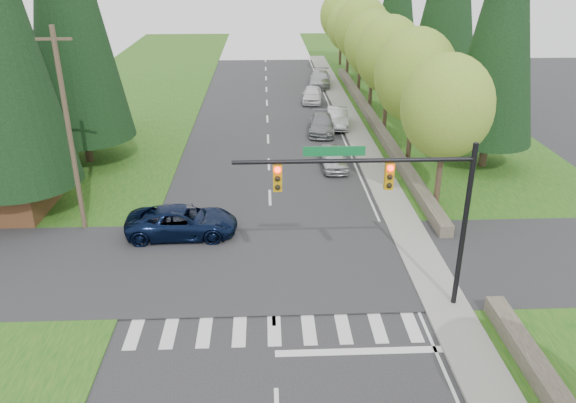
{
  "coord_description": "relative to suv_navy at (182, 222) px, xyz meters",
  "views": [
    {
      "loc": [
        -0.21,
        -14.02,
        12.98
      ],
      "look_at": [
        0.75,
        8.66,
        2.8
      ],
      "focal_mm": 35.0,
      "sensor_mm": 36.0,
      "label": 1
    }
  ],
  "objects": [
    {
      "name": "grass_east",
      "position": [
        17.38,
        9.0,
        -0.72
      ],
      "size": [
        14.0,
        110.0,
        0.06
      ],
      "primitive_type": "cube",
      "color": "#194F15",
      "rests_on": "ground"
    },
    {
      "name": "decid_tree_6",
      "position": [
        13.58,
        45.0,
        5.11
      ],
      "size": [
        5.2,
        5.2,
        8.86
      ],
      "color": "#38281C",
      "rests_on": "ground"
    },
    {
      "name": "parked_car_c",
      "position": [
        9.98,
        18.5,
        -0.0
      ],
      "size": [
        2.0,
        4.68,
        1.5
      ],
      "primitive_type": "imported",
      "rotation": [
        0.0,
        0.0,
        -0.09
      ],
      "color": "#BBBBC0",
      "rests_on": "ground"
    },
    {
      "name": "sidewalk_east",
      "position": [
        11.28,
        11.0,
        -0.69
      ],
      "size": [
        1.8,
        80.0,
        0.13
      ],
      "primitive_type": "cube",
      "color": "gray",
      "rests_on": "ground"
    },
    {
      "name": "traffic_signal",
      "position": [
        8.75,
        -6.5,
        4.23
      ],
      "size": [
        8.7,
        0.37,
        6.8
      ],
      "color": "black",
      "rests_on": "ground"
    },
    {
      "name": "conifer_e_a",
      "position": [
        18.38,
        9.0,
        9.04
      ],
      "size": [
        5.44,
        5.44,
        17.8
      ],
      "color": "#38281C",
      "rests_on": "ground"
    },
    {
      "name": "parked_car_a",
      "position": [
        8.58,
        9.18,
        -0.08
      ],
      "size": [
        1.66,
        4.0,
        1.35
      ],
      "primitive_type": "imported",
      "rotation": [
        0.0,
        0.0,
        0.01
      ],
      "color": "silver",
      "rests_on": "ground"
    },
    {
      "name": "decid_tree_2",
      "position": [
        13.48,
        17.0,
        5.17
      ],
      "size": [
        5.0,
        5.0,
        8.82
      ],
      "color": "#38281C",
      "rests_on": "ground"
    },
    {
      "name": "decid_tree_0",
      "position": [
        13.58,
        3.0,
        4.84
      ],
      "size": [
        4.8,
        4.8,
        8.37
      ],
      "color": "#38281C",
      "rests_on": "ground"
    },
    {
      "name": "curb_east",
      "position": [
        10.43,
        11.0,
        -0.69
      ],
      "size": [
        0.2,
        80.0,
        0.13
      ],
      "primitive_type": "cube",
      "color": "gray",
      "rests_on": "ground"
    },
    {
      "name": "grass_west",
      "position": [
        -8.62,
        9.0,
        -0.72
      ],
      "size": [
        14.0,
        110.0,
        0.06
      ],
      "primitive_type": "cube",
      "color": "#194F15",
      "rests_on": "ground"
    },
    {
      "name": "parked_car_b",
      "position": [
        8.58,
        16.89,
        -0.06
      ],
      "size": [
        2.44,
        4.95,
        1.38
      ],
      "primitive_type": "imported",
      "rotation": [
        0.0,
        0.0,
        -0.11
      ],
      "color": "gray",
      "rests_on": "ground"
    },
    {
      "name": "decid_tree_5",
      "position": [
        13.48,
        38.0,
        4.78
      ],
      "size": [
        4.8,
        4.8,
        8.3
      ],
      "color": "#38281C",
      "rests_on": "ground"
    },
    {
      "name": "cross_street",
      "position": [
        4.38,
        -3.0,
        -0.75
      ],
      "size": [
        120.0,
        8.0,
        0.1
      ],
      "primitive_type": "cube",
      "color": "#28282B",
      "rests_on": "ground"
    },
    {
      "name": "utility_pole",
      "position": [
        -5.12,
        1.0,
        4.39
      ],
      "size": [
        1.6,
        0.24,
        10.0
      ],
      "color": "#473828",
      "rests_on": "ground"
    },
    {
      "name": "parked_car_e",
      "position": [
        9.98,
        33.2,
        0.01
      ],
      "size": [
        2.66,
        5.45,
        1.52
      ],
      "primitive_type": "imported",
      "rotation": [
        0.0,
        0.0,
        -0.1
      ],
      "color": "#AEAEB3",
      "rests_on": "ground"
    },
    {
      "name": "decid_tree_4",
      "position": [
        13.68,
        31.0,
        5.31
      ],
      "size": [
        5.4,
        5.4,
        9.18
      ],
      "color": "#38281C",
      "rests_on": "ground"
    },
    {
      "name": "ground",
      "position": [
        4.38,
        -11.0,
        -0.75
      ],
      "size": [
        120.0,
        120.0,
        0.0
      ],
      "primitive_type": "plane",
      "color": "#28282B",
      "rests_on": "ground"
    },
    {
      "name": "suv_navy",
      "position": [
        0.0,
        0.0,
        0.0
      ],
      "size": [
        5.47,
        2.61,
        1.51
      ],
      "primitive_type": "imported",
      "rotation": [
        0.0,
        0.0,
        1.59
      ],
      "color": "black",
      "rests_on": "ground"
    },
    {
      "name": "decid_tree_1",
      "position": [
        13.68,
        10.0,
        5.04
      ],
      "size": [
        5.2,
        5.2,
        8.8
      ],
      "color": "#38281C",
      "rests_on": "ground"
    },
    {
      "name": "parked_car_d",
      "position": [
        8.61,
        26.58,
        -0.02
      ],
      "size": [
        2.22,
        4.47,
        1.46
      ],
      "primitive_type": "imported",
      "rotation": [
        0.0,
        0.0,
        -0.12
      ],
      "color": "white",
      "rests_on": "ground"
    },
    {
      "name": "stone_wall_north",
      "position": [
        12.98,
        19.0,
        -0.4
      ],
      "size": [
        0.7,
        40.0,
        0.7
      ],
      "primitive_type": "cube",
      "color": "#4C4438",
      "rests_on": "ground"
    },
    {
      "name": "decid_tree_3",
      "position": [
        13.58,
        24.0,
        4.91
      ],
      "size": [
        5.0,
        5.0,
        8.55
      ],
      "color": "#38281C",
      "rests_on": "ground"
    }
  ]
}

